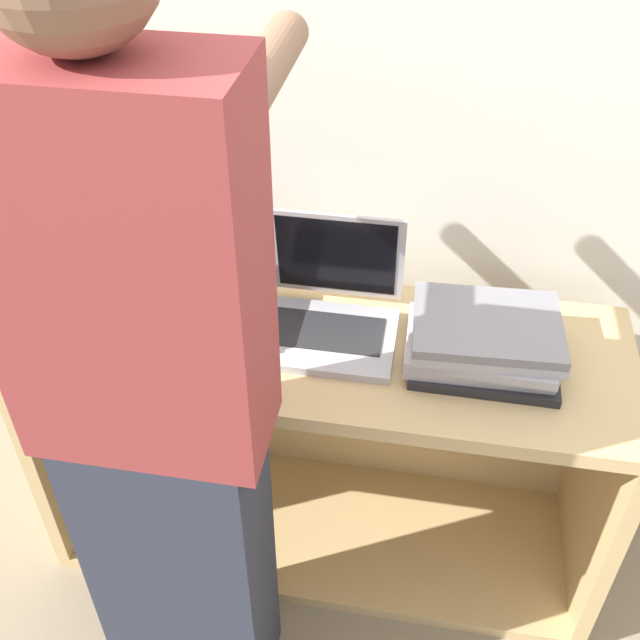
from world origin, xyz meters
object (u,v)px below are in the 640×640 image
(laptop_stack_right, at_px, (484,340))
(laptop_open, at_px, (329,310))
(person, at_px, (157,411))
(laptop_stack_left, at_px, (177,303))

(laptop_stack_right, bearing_deg, laptop_open, 172.46)
(laptop_open, height_order, laptop_stack_right, laptop_open)
(laptop_open, distance_m, person, 0.53)
(laptop_stack_right, xyz_separation_m, person, (-0.57, -0.42, 0.11))
(laptop_stack_left, height_order, person, person)
(laptop_stack_right, distance_m, person, 0.71)
(laptop_stack_right, bearing_deg, laptop_stack_left, -179.75)
(laptop_open, distance_m, laptop_stack_left, 0.34)
(laptop_open, xyz_separation_m, laptop_stack_left, (-0.34, -0.05, 0.01))
(laptop_stack_left, relative_size, laptop_stack_right, 1.00)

